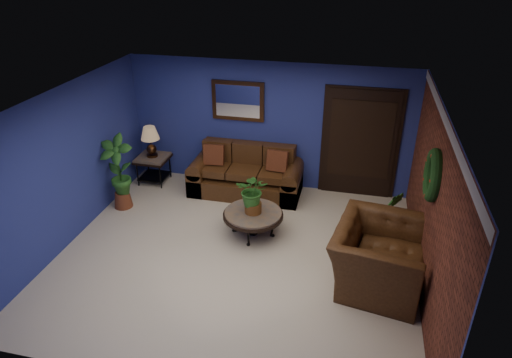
% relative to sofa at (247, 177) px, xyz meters
% --- Properties ---
extents(floor, '(5.50, 5.50, 0.00)m').
position_rel_sofa_xyz_m(floor, '(0.35, -2.08, -0.32)').
color(floor, beige).
rests_on(floor, ground).
extents(wall_back, '(5.50, 0.04, 2.50)m').
position_rel_sofa_xyz_m(wall_back, '(0.35, 0.42, 0.93)').
color(wall_back, navy).
rests_on(wall_back, ground).
extents(wall_left, '(0.04, 5.00, 2.50)m').
position_rel_sofa_xyz_m(wall_left, '(-2.40, -2.08, 0.93)').
color(wall_left, navy).
rests_on(wall_left, ground).
extents(wall_right_brick, '(0.04, 5.00, 2.50)m').
position_rel_sofa_xyz_m(wall_right_brick, '(3.10, -2.08, 0.93)').
color(wall_right_brick, maroon).
rests_on(wall_right_brick, ground).
extents(ceiling, '(5.50, 5.00, 0.02)m').
position_rel_sofa_xyz_m(ceiling, '(0.35, -2.08, 2.18)').
color(ceiling, silver).
rests_on(ceiling, wall_back).
extents(crown_molding, '(0.03, 5.00, 0.14)m').
position_rel_sofa_xyz_m(crown_molding, '(3.07, -2.08, 2.11)').
color(crown_molding, white).
rests_on(crown_molding, wall_right_brick).
extents(wall_mirror, '(1.02, 0.06, 0.77)m').
position_rel_sofa_xyz_m(wall_mirror, '(-0.25, 0.38, 1.40)').
color(wall_mirror, '#422613').
rests_on(wall_mirror, wall_back).
extents(closet_door, '(1.44, 0.06, 2.18)m').
position_rel_sofa_xyz_m(closet_door, '(2.10, 0.39, 0.73)').
color(closet_door, black).
rests_on(closet_door, wall_back).
extents(wreath, '(0.16, 0.72, 0.72)m').
position_rel_sofa_xyz_m(wreath, '(3.04, -2.03, 1.38)').
color(wreath, black).
rests_on(wreath, wall_right_brick).
extents(sofa, '(2.14, 0.92, 0.96)m').
position_rel_sofa_xyz_m(sofa, '(0.00, 0.00, 0.00)').
color(sofa, '#4A2B15').
rests_on(sofa, ground).
extents(coffee_table, '(1.01, 1.01, 0.43)m').
position_rel_sofa_xyz_m(coffee_table, '(0.48, -1.45, 0.06)').
color(coffee_table, '#524B47').
rests_on(coffee_table, ground).
extents(end_table, '(0.62, 0.62, 0.57)m').
position_rel_sofa_xyz_m(end_table, '(-1.95, -0.03, 0.12)').
color(end_table, '#524B47').
rests_on(end_table, ground).
extents(table_lamp, '(0.37, 0.37, 0.61)m').
position_rel_sofa_xyz_m(table_lamp, '(-1.95, -0.03, 0.65)').
color(table_lamp, '#422613').
rests_on(table_lamp, end_table).
extents(side_chair, '(0.45, 0.45, 0.97)m').
position_rel_sofa_xyz_m(side_chair, '(0.51, 0.04, 0.23)').
color(side_chair, '#572B19').
rests_on(side_chair, ground).
extents(armchair, '(1.46, 1.60, 0.92)m').
position_rel_sofa_xyz_m(armchair, '(2.50, -2.25, 0.14)').
color(armchair, '#4A2B15').
rests_on(armchair, ground).
extents(coffee_plant, '(0.54, 0.47, 0.70)m').
position_rel_sofa_xyz_m(coffee_plant, '(0.48, -1.45, 0.50)').
color(coffee_plant, brown).
rests_on(coffee_plant, coffee_table).
extents(floor_plant, '(0.43, 0.37, 0.82)m').
position_rel_sofa_xyz_m(floor_plant, '(2.70, -0.91, 0.11)').
color(floor_plant, brown).
rests_on(floor_plant, ground).
extents(tall_plant, '(0.61, 0.42, 1.41)m').
position_rel_sofa_xyz_m(tall_plant, '(-2.10, -1.10, 0.44)').
color(tall_plant, brown).
rests_on(tall_plant, ground).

